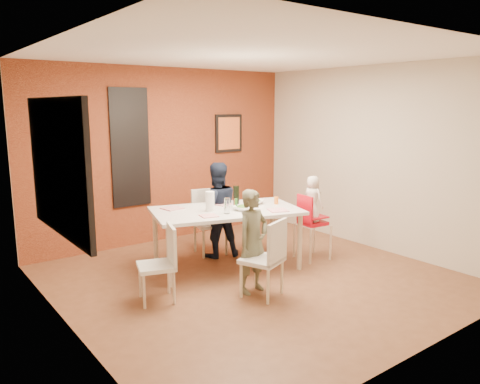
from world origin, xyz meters
TOP-DOWN VIEW (x-y plane):
  - ground at (0.00, 0.00)m, footprint 4.50×4.50m
  - ceiling at (0.00, 0.00)m, footprint 4.50×4.50m
  - wall_back at (0.00, 2.25)m, footprint 4.50×0.02m
  - wall_front at (0.00, -2.25)m, footprint 4.50×0.02m
  - wall_left at (-2.25, 0.00)m, footprint 0.02×4.50m
  - wall_right at (2.25, 0.00)m, footprint 0.02×4.50m
  - brick_accent_wall at (0.00, 2.23)m, footprint 4.50×0.02m
  - picture_window_frame at (-2.22, 0.20)m, footprint 0.05×1.70m
  - picture_window_pane at (-2.21, 0.20)m, footprint 0.02×1.55m
  - glassblock_strip at (-0.60, 2.21)m, footprint 0.55×0.03m
  - glassblock_surround at (-0.60, 2.21)m, footprint 0.60×0.03m
  - art_print_frame at (1.20, 2.21)m, footprint 0.54×0.03m
  - art_print_canvas at (1.20, 2.19)m, footprint 0.44×0.01m
  - dining_table at (-0.03, 0.56)m, footprint 2.11×1.54m
  - chair_near at (-0.24, -0.54)m, footprint 0.54×0.54m
  - chair_far at (0.14, 1.25)m, footprint 0.50×0.50m
  - chair_left at (-1.21, 0.10)m, footprint 0.49×0.49m
  - high_chair at (1.09, 0.12)m, footprint 0.42×0.42m
  - child_near at (-0.27, -0.31)m, footprint 0.47×0.34m
  - child_far at (0.12, 1.01)m, footprint 0.77×0.68m
  - toddler at (1.11, 0.11)m, footprint 0.23×0.33m
  - plate_near_left at (-0.42, 0.37)m, footprint 0.24×0.24m
  - plate_far_mid at (0.10, 0.84)m, footprint 0.24×0.24m
  - plate_near_right at (0.46, 0.09)m, footprint 0.30×0.30m
  - plate_far_left at (-0.58, 1.01)m, footprint 0.27×0.27m
  - salad_bowl_a at (0.10, 0.39)m, footprint 0.28×0.28m
  - salad_bowl_b at (0.49, 0.60)m, footprint 0.31×0.31m
  - wine_bottle at (0.13, 0.56)m, footprint 0.08×0.08m
  - wine_glass_a at (-0.16, 0.35)m, footprint 0.07×0.07m
  - wine_glass_b at (0.23, 0.48)m, footprint 0.08×0.08m
  - paper_towel_roll at (-0.26, 0.59)m, footprint 0.11×0.11m
  - condiment_red at (0.11, 0.55)m, footprint 0.03×0.03m
  - condiment_green at (0.08, 0.50)m, footprint 0.04×0.04m
  - condiment_brown at (0.09, 0.52)m, footprint 0.03×0.03m
  - sippy_cup at (0.70, 0.41)m, footprint 0.06×0.06m

SIDE VIEW (x-z plane):
  - ground at x=0.00m, z-range 0.00..0.00m
  - chair_left at x=-1.21m, z-range 0.05..0.89m
  - chair_near at x=-0.24m, z-range 0.05..0.94m
  - chair_far at x=0.14m, z-range 0.05..0.98m
  - high_chair at x=1.09m, z-range 0.09..1.01m
  - child_near at x=-0.27m, z-range 0.00..1.20m
  - child_far at x=0.12m, z-range 0.00..1.35m
  - dining_table at x=-0.03m, z-range 0.32..1.11m
  - plate_near_left at x=-0.42m, z-range 0.79..0.80m
  - plate_far_mid at x=0.10m, z-range 0.79..0.80m
  - plate_near_right at x=0.46m, z-range 0.79..0.80m
  - plate_far_left at x=-0.58m, z-range 0.79..0.80m
  - salad_bowl_a at x=0.10m, z-range 0.79..0.84m
  - salad_bowl_b at x=0.49m, z-range 0.79..0.84m
  - sippy_cup at x=0.70m, z-range 0.79..0.89m
  - condiment_red at x=0.11m, z-range 0.79..0.91m
  - condiment_brown at x=0.09m, z-range 0.79..0.91m
  - condiment_green at x=0.08m, z-range 0.79..0.92m
  - toddler at x=1.11m, z-range 0.54..1.18m
  - wine_glass_a at x=-0.16m, z-range 0.79..0.98m
  - wine_glass_b at x=0.23m, z-range 0.79..1.00m
  - paper_towel_roll at x=-0.26m, z-range 0.79..1.04m
  - wine_bottle at x=0.13m, z-range 0.79..1.08m
  - wall_back at x=0.00m, z-range 0.00..2.70m
  - wall_front at x=0.00m, z-range 0.00..2.70m
  - wall_left at x=-2.25m, z-range 0.00..2.70m
  - wall_right at x=2.25m, z-range 0.00..2.70m
  - brick_accent_wall at x=0.00m, z-range 0.00..2.70m
  - glassblock_strip at x=-0.60m, z-range 0.65..2.35m
  - glassblock_surround at x=-0.60m, z-range 0.62..2.38m
  - picture_window_frame at x=-2.22m, z-range 0.90..2.20m
  - picture_window_pane at x=-2.21m, z-range 0.98..2.12m
  - art_print_frame at x=1.20m, z-range 1.33..1.97m
  - art_print_canvas at x=1.20m, z-range 1.38..1.92m
  - ceiling at x=0.00m, z-range 2.69..2.71m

